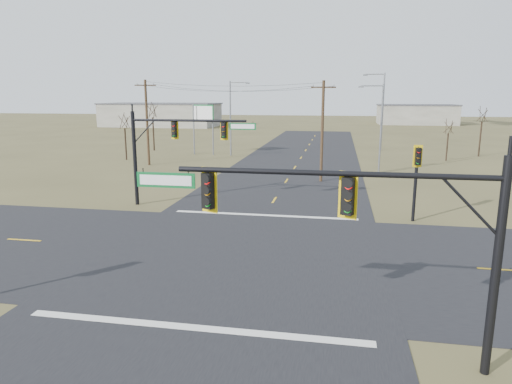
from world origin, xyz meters
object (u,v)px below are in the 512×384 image
streetlight_a (379,124)px  bare_tree_d (483,114)px  mast_arm_near (346,212)px  utility_pole_near (322,130)px  highway_sign (203,120)px  streetlight_c (232,114)px  streetlight_b (381,107)px  bare_tree_c (449,126)px  bare_tree_b (152,110)px  pedestal_signal_ne (417,167)px  mast_arm_far (176,138)px  bare_tree_a (124,120)px  utility_pole_far (147,121)px

streetlight_a → bare_tree_d: 21.01m
mast_arm_near → utility_pole_near: (-1.77, 28.74, 0.15)m
highway_sign → streetlight_c: 4.06m
streetlight_b → bare_tree_c: 12.10m
highway_sign → streetlight_c: size_ratio=0.69×
bare_tree_c → bare_tree_b: bearing=174.5°
pedestal_signal_ne → highway_sign: highway_sign is taller
mast_arm_far → streetlight_a: 22.48m
bare_tree_a → bare_tree_d: 44.58m
bare_tree_a → utility_pole_far: bearing=-38.4°
bare_tree_c → bare_tree_d: (5.03, 5.05, 1.27)m
pedestal_signal_ne → utility_pole_far: utility_pole_far is taller
utility_pole_near → streetlight_b: size_ratio=0.83×
streetlight_c → bare_tree_b: size_ratio=1.33×
utility_pole_near → bare_tree_b: (-24.39, 19.87, 1.03)m
streetlight_c → bare_tree_d: bearing=3.0°
mast_arm_far → bare_tree_d: bearing=53.4°
mast_arm_far → bare_tree_c: mast_arm_far is taller
utility_pole_far → streetlight_c: bearing=52.2°
mast_arm_far → streetlight_c: 27.75m
mast_arm_far → pedestal_signal_ne: size_ratio=1.84×
utility_pole_far → mast_arm_far: bearing=-61.2°
streetlight_b → utility_pole_far: bearing=-150.1°
bare_tree_d → bare_tree_c: bearing=-134.9°
utility_pole_far → bare_tree_d: 41.39m
bare_tree_b → pedestal_signal_ne: bearing=-46.6°
pedestal_signal_ne → highway_sign: 36.76m
utility_pole_far → utility_pole_near: bearing=-19.0°
highway_sign → bare_tree_b: (-8.32, 3.21, 1.15)m
highway_sign → bare_tree_b: bare_tree_b is taller
utility_pole_near → streetlight_b: streetlight_b is taller
streetlight_b → bare_tree_a: (-31.11, -15.54, -1.30)m
utility_pole_far → bare_tree_d: size_ratio=1.40×
highway_sign → bare_tree_d: bare_tree_d is taller
mast_arm_far → pedestal_signal_ne: mast_arm_far is taller
utility_pole_near → streetlight_b: 26.79m
highway_sign → utility_pole_near: bearing=-23.0°
streetlight_b → bare_tree_a: size_ratio=1.79×
mast_arm_near → utility_pole_near: bearing=117.2°
bare_tree_a → streetlight_b: bearing=26.5°
mast_arm_near → bare_tree_c: (12.47, 44.90, -0.41)m
mast_arm_near → streetlight_a: bearing=107.7°
bare_tree_c → streetlight_c: bearing=179.7°
streetlight_a → bare_tree_a: size_ratio=1.47×
mast_arm_near → pedestal_signal_ne: bearing=98.3°
mast_arm_near → bare_tree_d: size_ratio=1.54×
highway_sign → bare_tree_a: bearing=-117.7°
bare_tree_a → bare_tree_d: size_ratio=0.90×
bare_tree_d → streetlight_a: bearing=-131.5°
streetlight_a → streetlight_c: size_ratio=0.93×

